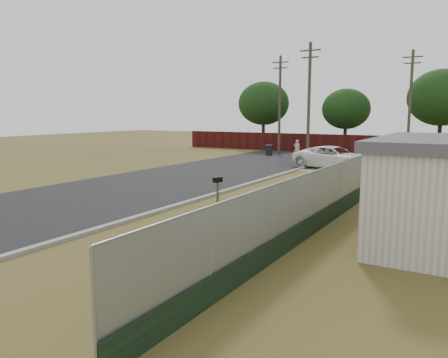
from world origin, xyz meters
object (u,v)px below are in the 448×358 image
Objects in this scene: mailbox at (218,182)px; pedestrian at (297,149)px; pickup_truck at (334,157)px; trash_bin at (269,150)px; fire_hydrant at (118,273)px.

mailbox is 0.71× the size of pedestrian.
pickup_truck is 5.99× the size of trash_bin.
fire_hydrant is at bearing 89.70° from pedestrian.
mailbox is (-3.22, 9.32, 0.44)m from fire_hydrant.
pedestrian is (-4.08, 19.73, -0.09)m from mailbox.
mailbox is at bearing 109.05° from fire_hydrant.
fire_hydrant is 29.95m from pedestrian.
trash_bin is (-7.99, 6.65, -0.30)m from pickup_truck.
trash_bin is at bearing -26.21° from pedestrian.
trash_bin reaches higher than fire_hydrant.
pickup_truck is at bearing -39.76° from trash_bin.
pickup_truck is at bearing 115.60° from pedestrian.
fire_hydrant is 0.16× the size of pickup_truck.
fire_hydrant is 0.95× the size of trash_bin.
trash_bin is (-7.00, 20.34, -0.38)m from mailbox.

